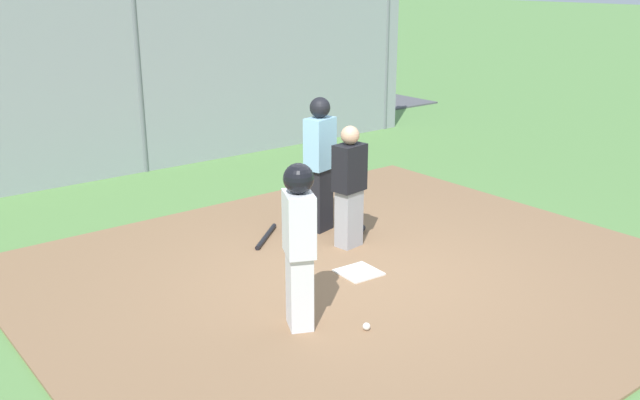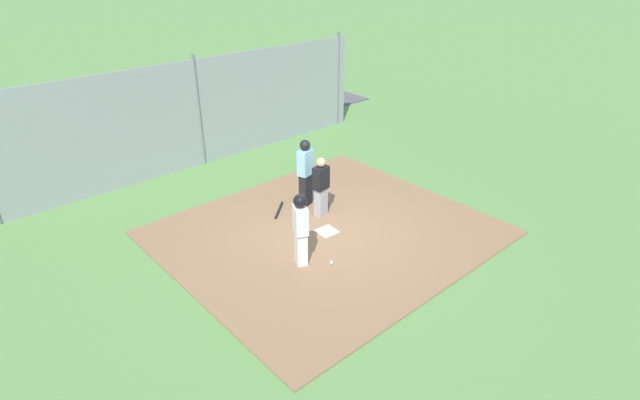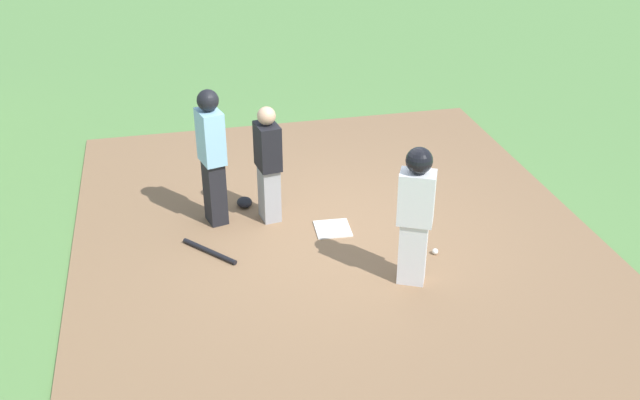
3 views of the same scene
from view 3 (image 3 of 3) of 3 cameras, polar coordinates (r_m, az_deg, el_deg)
The scene contains 9 objects.
ground_plane at distance 9.24m, azimuth 1.00°, elevation -2.47°, with size 140.00×140.00×0.00m, color #5B8947.
dirt_infield at distance 9.23m, azimuth 1.00°, elevation -2.40°, with size 7.20×6.40×0.03m, color #896647.
home_plate at distance 9.22m, azimuth 1.00°, elevation -2.26°, with size 0.44×0.44×0.02m, color white.
catcher at distance 9.12m, azimuth -4.08°, elevation 2.91°, with size 0.41×0.31×1.54m.
umpire at distance 9.07m, azimuth -8.47°, elevation 3.54°, with size 0.43×0.35×1.79m.
runner at distance 7.84m, azimuth 7.52°, elevation -0.63°, with size 0.40×0.45×1.64m.
baseball_bat at distance 8.83m, azimuth -8.66°, elevation -4.00°, with size 0.06×0.06×0.84m, color black.
catcher_mask at distance 9.77m, azimuth -5.94°, elevation -0.17°, with size 0.24×0.20×0.12m, color black.
baseball at distance 8.82m, azimuth 9.02°, elevation -4.01°, with size 0.07×0.07×0.07m, color white.
Camera 3 is at (7.69, -1.90, 4.76)m, focal length 40.81 mm.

